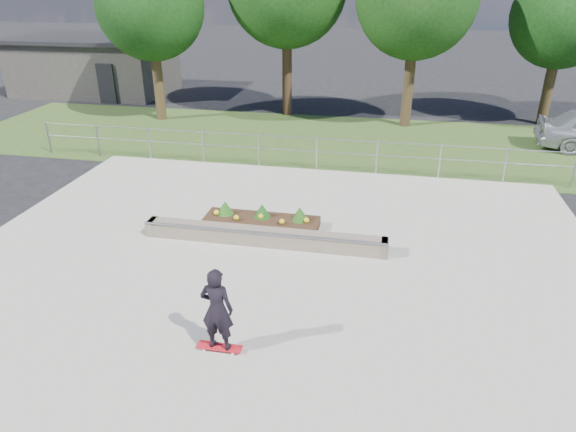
# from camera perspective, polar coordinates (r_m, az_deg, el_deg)

# --- Properties ---
(ground) EXTENTS (120.00, 120.00, 0.00)m
(ground) POSITION_cam_1_polar(r_m,az_deg,el_deg) (10.92, -2.58, -8.46)
(ground) COLOR black
(ground) RESTS_ON ground
(grass_verge) EXTENTS (30.00, 8.00, 0.02)m
(grass_verge) POSITION_cam_1_polar(r_m,az_deg,el_deg) (20.83, 4.55, 8.29)
(grass_verge) COLOR #2D451B
(grass_verge) RESTS_ON ground
(concrete_slab) EXTENTS (15.00, 15.00, 0.06)m
(concrete_slab) POSITION_cam_1_polar(r_m,az_deg,el_deg) (10.90, -2.58, -8.33)
(concrete_slab) COLOR #9D988B
(concrete_slab) RESTS_ON ground
(fence) EXTENTS (20.06, 0.06, 1.20)m
(fence) POSITION_cam_1_polar(r_m,az_deg,el_deg) (17.29, 3.21, 7.40)
(fence) COLOR gray
(fence) RESTS_ON ground
(building) EXTENTS (8.40, 5.40, 3.00)m
(building) POSITION_cam_1_polar(r_m,az_deg,el_deg) (31.66, -20.62, 15.46)
(building) COLOR #312E2B
(building) RESTS_ON ground
(tree_far_left) EXTENTS (4.55, 4.55, 7.15)m
(tree_far_left) POSITION_cam_1_polar(r_m,az_deg,el_deg) (24.12, -15.06, 21.60)
(tree_far_left) COLOR #362615
(tree_far_left) RESTS_ON ground
(tree_far_right) EXTENTS (4.20, 4.20, 6.60)m
(tree_far_right) POSITION_cam_1_polar(r_m,az_deg,el_deg) (25.29, 28.28, 18.89)
(tree_far_right) COLOR #362515
(tree_far_right) RESTS_ON ground
(grind_ledge) EXTENTS (6.00, 0.44, 0.43)m
(grind_ledge) POSITION_cam_1_polar(r_m,az_deg,el_deg) (12.53, -2.71, -2.32)
(grind_ledge) COLOR brown
(grind_ledge) RESTS_ON concrete_slab
(planter_bed) EXTENTS (3.00, 1.20, 0.61)m
(planter_bed) POSITION_cam_1_polar(r_m,az_deg,el_deg) (13.30, -3.09, -0.71)
(planter_bed) COLOR black
(planter_bed) RESTS_ON concrete_slab
(skateboarder) EXTENTS (0.80, 0.40, 1.65)m
(skateboarder) POSITION_cam_1_polar(r_m,az_deg,el_deg) (8.90, -7.90, -10.28)
(skateboarder) COLOR silver
(skateboarder) RESTS_ON concrete_slab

